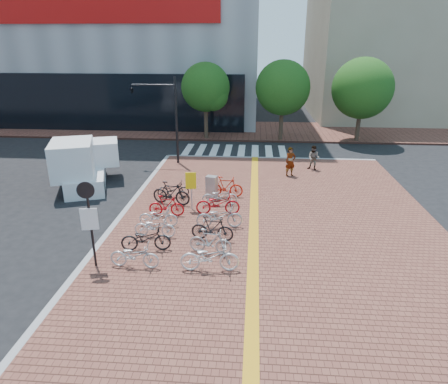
# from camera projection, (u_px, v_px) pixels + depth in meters

# --- Properties ---
(ground) EXTENTS (120.00, 120.00, 0.00)m
(ground) POSITION_uv_depth(u_px,v_px,m) (204.00, 240.00, 16.13)
(ground) COLOR black
(ground) RESTS_ON ground
(sidewalk) EXTENTS (14.00, 34.00, 0.15)m
(sidewalk) POSITION_uv_depth(u_px,v_px,m) (288.00, 323.00, 11.22)
(sidewalk) COLOR brown
(sidewalk) RESTS_ON ground
(tactile_strip) EXTENTS (0.40, 34.00, 0.01)m
(tactile_strip) POSITION_uv_depth(u_px,v_px,m) (252.00, 319.00, 11.27)
(tactile_strip) COLOR orange
(tactile_strip) RESTS_ON sidewalk
(kerb_west) EXTENTS (0.25, 34.00, 0.15)m
(kerb_west) POSITION_uv_depth(u_px,v_px,m) (48.00, 311.00, 11.73)
(kerb_west) COLOR gray
(kerb_west) RESTS_ON ground
(kerb_north) EXTENTS (14.00, 0.25, 0.15)m
(kerb_north) POSITION_uv_depth(u_px,v_px,m) (270.00, 159.00, 27.08)
(kerb_north) COLOR gray
(kerb_north) RESTS_ON ground
(far_sidewalk) EXTENTS (70.00, 8.00, 0.15)m
(far_sidewalk) POSITION_uv_depth(u_px,v_px,m) (233.00, 130.00, 35.70)
(far_sidewalk) COLOR brown
(far_sidewalk) RESTS_ON ground
(building_beige) EXTENTS (20.00, 18.00, 18.00)m
(building_beige) POSITION_uv_depth(u_px,v_px,m) (412.00, 27.00, 41.51)
(building_beige) COLOR gray
(building_beige) RESTS_ON ground
(crosswalk) EXTENTS (7.50, 4.00, 0.01)m
(crosswalk) POSITION_uv_depth(u_px,v_px,m) (235.00, 151.00, 29.16)
(crosswalk) COLOR silver
(crosswalk) RESTS_ON ground
(street_trees) EXTENTS (16.20, 4.60, 6.35)m
(street_trees) POSITION_uv_depth(u_px,v_px,m) (296.00, 89.00, 30.61)
(street_trees) COLOR #38281E
(street_trees) RESTS_ON far_sidewalk
(bike_0) EXTENTS (1.78, 0.68, 0.92)m
(bike_0) POSITION_uv_depth(u_px,v_px,m) (134.00, 255.00, 13.74)
(bike_0) COLOR silver
(bike_0) RESTS_ON sidewalk
(bike_1) EXTENTS (1.93, 0.88, 0.98)m
(bike_1) POSITION_uv_depth(u_px,v_px,m) (146.00, 238.00, 14.85)
(bike_1) COLOR black
(bike_1) RESTS_ON sidewalk
(bike_2) EXTENTS (1.69, 0.64, 0.88)m
(bike_2) POSITION_uv_depth(u_px,v_px,m) (155.00, 227.00, 15.91)
(bike_2) COLOR white
(bike_2) RESTS_ON sidewalk
(bike_3) EXTENTS (1.67, 0.59, 0.88)m
(bike_3) POSITION_uv_depth(u_px,v_px,m) (158.00, 216.00, 16.85)
(bike_3) COLOR silver
(bike_3) RESTS_ON sidewalk
(bike_4) EXTENTS (1.61, 0.47, 0.97)m
(bike_4) POSITION_uv_depth(u_px,v_px,m) (166.00, 206.00, 17.84)
(bike_4) COLOR red
(bike_4) RESTS_ON sidewalk
(bike_5) EXTENTS (1.96, 0.90, 1.14)m
(bike_5) POSITION_uv_depth(u_px,v_px,m) (171.00, 193.00, 19.10)
(bike_5) COLOR black
(bike_5) RESTS_ON sidewalk
(bike_6) EXTENTS (1.64, 0.75, 0.83)m
(bike_6) POSITION_uv_depth(u_px,v_px,m) (173.00, 189.00, 20.04)
(bike_6) COLOR black
(bike_6) RESTS_ON sidewalk
(bike_7) EXTENTS (2.06, 0.84, 1.06)m
(bike_7) POSITION_uv_depth(u_px,v_px,m) (210.00, 257.00, 13.50)
(bike_7) COLOR silver
(bike_7) RESTS_ON sidewalk
(bike_8) EXTENTS (1.69, 0.72, 0.98)m
(bike_8) POSITION_uv_depth(u_px,v_px,m) (210.00, 241.00, 14.63)
(bike_8) COLOR #AAAAAE
(bike_8) RESTS_ON sidewalk
(bike_9) EXTENTS (1.74, 0.68, 1.02)m
(bike_9) POSITION_uv_depth(u_px,v_px,m) (212.00, 229.00, 15.60)
(bike_9) COLOR black
(bike_9) RESTS_ON sidewalk
(bike_10) EXTENTS (2.02, 0.90, 1.02)m
(bike_10) POSITION_uv_depth(u_px,v_px,m) (219.00, 216.00, 16.68)
(bike_10) COLOR #A7A7AC
(bike_10) RESTS_ON sidewalk
(bike_11) EXTENTS (2.03, 0.85, 1.04)m
(bike_11) POSITION_uv_depth(u_px,v_px,m) (218.00, 204.00, 17.98)
(bike_11) COLOR #A10B13
(bike_11) RESTS_ON sidewalk
(bike_12) EXTENTS (1.77, 0.79, 0.90)m
(bike_12) POSITION_uv_depth(u_px,v_px,m) (220.00, 196.00, 19.02)
(bike_12) COLOR #AFAFB3
(bike_12) RESTS_ON sidewalk
(bike_13) EXTENTS (1.77, 0.57, 1.05)m
(bike_13) POSITION_uv_depth(u_px,v_px,m) (226.00, 187.00, 20.05)
(bike_13) COLOR red
(bike_13) RESTS_ON sidewalk
(pedestrian_a) EXTENTS (0.72, 0.60, 1.70)m
(pedestrian_a) POSITION_uv_depth(u_px,v_px,m) (290.00, 162.00, 23.10)
(pedestrian_a) COLOR gray
(pedestrian_a) RESTS_ON sidewalk
(pedestrian_b) EXTENTS (0.90, 0.82, 1.50)m
(pedestrian_b) POSITION_uv_depth(u_px,v_px,m) (314.00, 158.00, 24.23)
(pedestrian_b) COLOR #4F5164
(pedestrian_b) RESTS_ON sidewalk
(utility_box) EXTENTS (0.61, 0.51, 1.14)m
(utility_box) POSITION_uv_depth(u_px,v_px,m) (212.00, 187.00, 19.86)
(utility_box) COLOR #A8A7AC
(utility_box) RESTS_ON sidewalk
(yellow_sign) EXTENTS (0.49, 0.15, 1.81)m
(yellow_sign) POSITION_uv_depth(u_px,v_px,m) (191.00, 184.00, 18.25)
(yellow_sign) COLOR #B7B7BC
(yellow_sign) RESTS_ON sidewalk
(notice_sign) EXTENTS (0.57, 0.19, 3.13)m
(notice_sign) POSITION_uv_depth(u_px,v_px,m) (89.00, 214.00, 13.27)
(notice_sign) COLOR black
(notice_sign) RESTS_ON sidewalk
(traffic_light_pole) EXTENTS (2.89, 1.12, 5.39)m
(traffic_light_pole) POSITION_uv_depth(u_px,v_px,m) (156.00, 104.00, 24.71)
(traffic_light_pole) COLOR black
(traffic_light_pole) RESTS_ON sidewalk
(box_truck) EXTENTS (3.41, 5.02, 2.68)m
(box_truck) POSITION_uv_depth(u_px,v_px,m) (85.00, 164.00, 21.68)
(box_truck) COLOR silver
(box_truck) RESTS_ON ground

